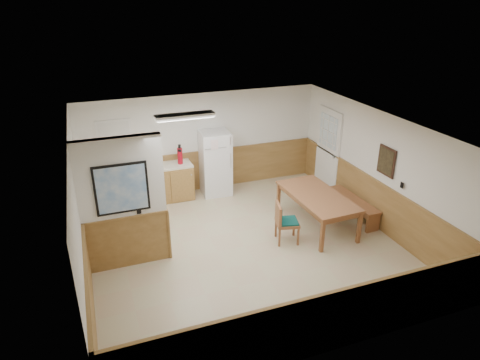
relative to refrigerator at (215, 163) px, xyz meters
name	(u,v)px	position (x,y,z in m)	size (l,w,h in m)	color
ground	(245,246)	(-0.21, -2.63, -0.81)	(6.00, 6.00, 0.00)	#BEB188
ceiling	(246,127)	(-0.21, -2.63, 1.69)	(6.00, 6.00, 0.02)	silver
back_wall	(202,143)	(-0.21, 0.37, 0.44)	(6.00, 0.02, 2.50)	white
right_wall	(377,169)	(2.79, -2.63, 0.44)	(0.02, 6.00, 2.50)	white
left_wall	(79,217)	(-3.21, -2.63, 0.44)	(0.02, 6.00, 2.50)	white
wainscot_back	(204,170)	(-0.21, 0.35, -0.31)	(6.00, 0.04, 1.00)	#A07840
wainscot_right	(372,201)	(2.77, -2.63, -0.31)	(0.04, 6.00, 1.00)	#A07840
wainscot_left	(87,254)	(-3.19, -2.63, -0.31)	(0.04, 6.00, 1.00)	#A07840
partition_wall	(123,205)	(-2.46, -2.43, 0.43)	(1.50, 0.20, 2.50)	white
kitchen_counter	(159,183)	(-1.42, 0.05, -0.35)	(2.20, 0.61, 1.00)	#AD7C3D
exterior_door	(328,150)	(2.75, -0.73, 0.25)	(0.07, 1.02, 2.15)	white
kitchen_window	(115,141)	(-2.31, 0.35, 0.74)	(0.80, 0.04, 1.00)	white
wall_painting	(386,161)	(2.76, -2.93, 0.74)	(0.04, 0.50, 0.60)	#321D14
fluorescent_fixture	(185,116)	(-1.01, -1.33, 1.64)	(1.20, 0.30, 0.09)	white
refrigerator	(215,163)	(0.00, 0.00, 0.00)	(0.75, 0.74, 1.61)	white
dining_table	(317,199)	(1.53, -2.39, -0.14)	(1.06, 2.02, 0.75)	brown
dining_bench	(353,203)	(2.53, -2.31, -0.46)	(0.39, 1.56, 0.45)	brown
dining_chair	(283,220)	(0.58, -2.71, -0.31)	(0.70, 0.55, 0.85)	brown
fire_extinguisher	(180,155)	(-0.87, 0.02, 0.31)	(0.14, 0.14, 0.49)	#A80818
soap_bottle	(116,167)	(-2.37, 0.03, 0.21)	(0.08, 0.08, 0.24)	#167D32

